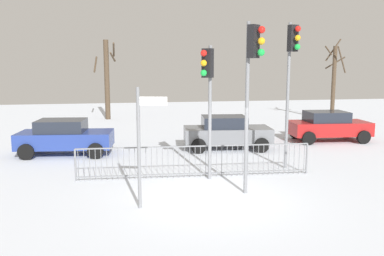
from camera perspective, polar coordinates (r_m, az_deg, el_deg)
name	(u,v)px	position (r m, az deg, el deg)	size (l,w,h in m)	color
ground_plane	(209,197)	(11.78, 2.38, -9.55)	(60.00, 60.00, 0.00)	silver
traffic_light_mid_left	(208,82)	(12.93, 2.22, 6.36)	(0.46, 0.48, 4.31)	slate
traffic_light_mid_right	(291,63)	(14.75, 13.68, 8.76)	(0.37, 0.56, 5.16)	slate
traffic_light_rear_left	(252,70)	(11.56, 8.35, 8.05)	(0.45, 0.48, 4.89)	slate
direction_sign_post	(141,142)	(10.53, -7.11, -1.88)	(0.77, 0.24, 3.15)	slate
pedestrian_guard_railing	(195,161)	(13.61, 0.44, -4.60)	(7.79, 0.49, 1.07)	slate
car_grey_trailing	(226,132)	(18.19, 4.82, -0.55)	(3.96, 2.27, 1.47)	slate
car_blue_far	(65,136)	(17.77, -17.31, -1.14)	(3.97, 2.28, 1.47)	navy
car_red_near	(328,126)	(21.11, 18.44, 0.32)	(3.92, 2.17, 1.47)	maroon
bare_tree_left	(334,80)	(29.06, 19.15, 6.34)	(1.44, 1.65, 5.45)	#473828
bare_tree_centre	(107,78)	(28.65, -11.78, 6.82)	(1.48, 1.53, 5.39)	#473828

